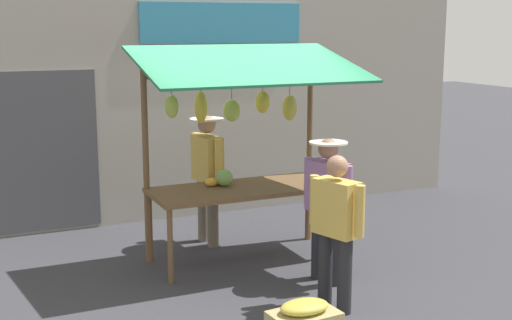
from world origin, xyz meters
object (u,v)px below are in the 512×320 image
object	(u,v)px
market_stall	(243,130)
shopper_with_shopping_bag	(327,199)
shopper_with_ponytail	(336,223)
vendor_with_sunhat	(207,169)

from	to	relation	value
market_stall	shopper_with_shopping_bag	bearing A→B (deg)	115.64
shopper_with_ponytail	shopper_with_shopping_bag	bearing A→B (deg)	-40.87
vendor_with_sunhat	shopper_with_shopping_bag	xyz separation A→B (m)	(-0.69, 1.76, -0.05)
shopper_with_ponytail	shopper_with_shopping_bag	size ratio (longest dim) A/B	0.98
market_stall	vendor_with_sunhat	distance (m)	0.93
vendor_with_sunhat	shopper_with_shopping_bag	size ratio (longest dim) A/B	1.04
market_stall	shopper_with_ponytail	distance (m)	1.88
vendor_with_sunhat	shopper_with_ponytail	xyz separation A→B (m)	(-0.39, 2.44, -0.10)
vendor_with_sunhat	shopper_with_shopping_bag	bearing A→B (deg)	15.35
market_stall	shopper_with_ponytail	xyz separation A→B (m)	(-0.21, 1.74, -0.68)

